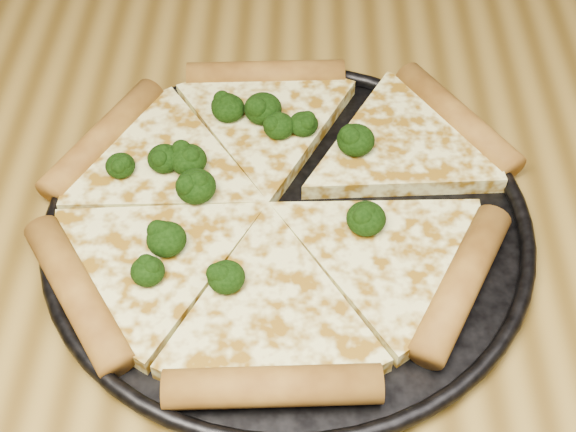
{
  "coord_description": "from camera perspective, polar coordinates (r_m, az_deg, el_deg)",
  "views": [
    {
      "loc": [
        0.1,
        -0.26,
        1.22
      ],
      "look_at": [
        0.09,
        0.14,
        0.77
      ],
      "focal_mm": 50.11,
      "sensor_mm": 36.0,
      "label": 1
    }
  ],
  "objects": [
    {
      "name": "pizza_pan",
      "position": [
        0.6,
        0.0,
        -0.51
      ],
      "size": [
        0.37,
        0.37,
        0.02
      ],
      "color": "black",
      "rests_on": "dining_table"
    },
    {
      "name": "pizza",
      "position": [
        0.61,
        -0.98,
        0.99
      ],
      "size": [
        0.38,
        0.34,
        0.03
      ],
      "rotation": [
        0.0,
        0.0,
        0.05
      ],
      "color": "#F5F296",
      "rests_on": "pizza_pan"
    },
    {
      "name": "broccoli_florets",
      "position": [
        0.62,
        -3.01,
        3.69
      ],
      "size": [
        0.21,
        0.2,
        0.02
      ],
      "color": "black",
      "rests_on": "pizza"
    }
  ]
}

